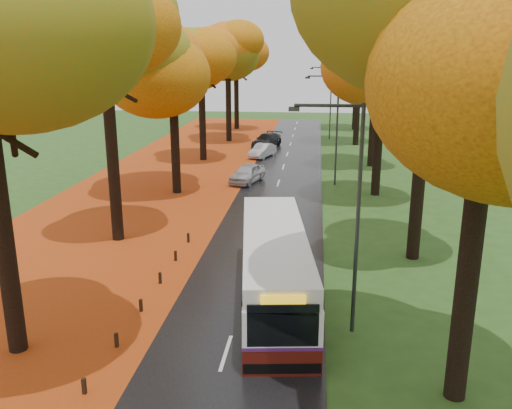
% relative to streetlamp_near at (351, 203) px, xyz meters
% --- Properties ---
extents(road, '(6.50, 90.00, 0.04)m').
position_rel_streetlamp_near_xyz_m(road, '(-3.95, 17.00, -4.69)').
color(road, black).
rests_on(road, ground).
extents(centre_line, '(0.12, 90.00, 0.01)m').
position_rel_streetlamp_near_xyz_m(centre_line, '(-3.95, 17.00, -4.67)').
color(centre_line, silver).
rests_on(centre_line, road).
extents(leaf_verge, '(12.00, 90.00, 0.02)m').
position_rel_streetlamp_near_xyz_m(leaf_verge, '(-12.95, 17.00, -4.70)').
color(leaf_verge, maroon).
rests_on(leaf_verge, ground).
extents(leaf_drift, '(0.90, 90.00, 0.01)m').
position_rel_streetlamp_near_xyz_m(leaf_drift, '(-7.00, 17.00, -4.67)').
color(leaf_drift, '#AF4712').
rests_on(leaf_drift, road).
extents(trees_left, '(9.20, 74.00, 13.88)m').
position_rel_streetlamp_near_xyz_m(trees_left, '(-11.13, 19.06, 4.82)').
color(trees_left, black).
rests_on(trees_left, ground).
extents(trees_right, '(9.30, 74.20, 13.96)m').
position_rel_streetlamp_near_xyz_m(trees_right, '(3.24, 18.91, 4.98)').
color(trees_right, black).
rests_on(trees_right, ground).
extents(bollard_row, '(0.11, 23.51, 0.52)m').
position_rel_streetlamp_near_xyz_m(bollard_row, '(-7.65, -3.30, -4.45)').
color(bollard_row, black).
rests_on(bollard_row, ground).
extents(streetlamp_near, '(2.45, 0.18, 8.00)m').
position_rel_streetlamp_near_xyz_m(streetlamp_near, '(0.00, 0.00, 0.00)').
color(streetlamp_near, '#333538').
rests_on(streetlamp_near, ground).
extents(streetlamp_mid, '(2.45, 0.18, 8.00)m').
position_rel_streetlamp_near_xyz_m(streetlamp_mid, '(0.00, 22.00, 0.00)').
color(streetlamp_mid, '#333538').
rests_on(streetlamp_mid, ground).
extents(streetlamp_far, '(2.45, 0.18, 8.00)m').
position_rel_streetlamp_near_xyz_m(streetlamp_far, '(0.00, 44.00, 0.00)').
color(streetlamp_far, '#333538').
rests_on(streetlamp_far, ground).
extents(bus, '(3.78, 10.93, 2.82)m').
position_rel_streetlamp_near_xyz_m(bus, '(-2.69, 2.13, -3.20)').
color(bus, '#4D110C').
rests_on(bus, road).
extents(car_white, '(2.71, 4.36, 1.38)m').
position_rel_streetlamp_near_xyz_m(car_white, '(-6.30, 22.01, -3.98)').
color(car_white, '#B8B8BC').
rests_on(car_white, road).
extents(car_silver, '(2.42, 3.98, 1.24)m').
position_rel_streetlamp_near_xyz_m(car_silver, '(-6.18, 32.23, -4.05)').
color(car_silver, '#ADAFB5').
rests_on(car_silver, road).
extents(car_dark, '(3.21, 5.15, 1.39)m').
position_rel_streetlamp_near_xyz_m(car_dark, '(-6.30, 37.88, -3.98)').
color(car_dark, black).
rests_on(car_dark, road).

